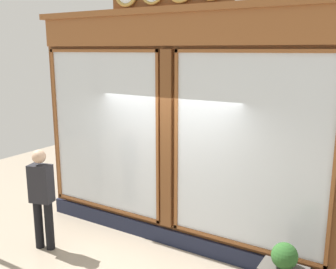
% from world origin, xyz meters
% --- Properties ---
extents(shop_facade, '(5.36, 0.42, 4.41)m').
position_xyz_m(shop_facade, '(-0.00, -0.13, 1.96)').
color(shop_facade, brown).
rests_on(shop_facade, ground_plane).
extents(pedestrian, '(0.41, 0.31, 1.69)m').
position_xyz_m(pedestrian, '(1.66, 1.19, 0.93)').
color(pedestrian, black).
rests_on(pedestrian, ground_plane).
extents(planter_shrub, '(0.32, 0.32, 0.32)m').
position_xyz_m(planter_shrub, '(-2.13, 0.78, 0.79)').
color(planter_shrub, '#285623').
rests_on(planter_shrub, planter_box).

